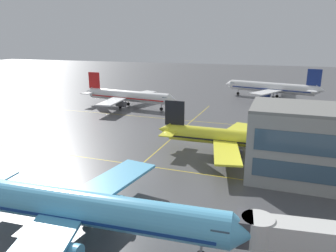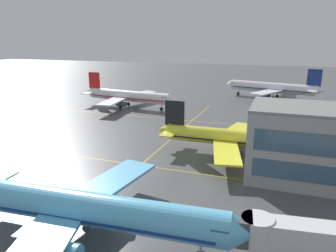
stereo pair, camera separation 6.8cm
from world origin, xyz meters
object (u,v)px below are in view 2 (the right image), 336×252
Objects in this scene: airliner_far_left_stand at (272,88)px; jet_bridge at (315,238)px; airliner_front_gate at (83,208)px; airliner_second_row at (235,138)px; airliner_third_row at (128,96)px.

jet_bridge is (7.98, -104.45, -0.24)m from airliner_far_left_stand.
airliner_front_gate reaches higher than airliner_second_row.
airliner_far_left_stand is (4.62, 72.32, 0.68)m from airliner_second_row.
airliner_third_row is 59.65m from airliner_far_left_stand.
airliner_second_row is at bearing 111.42° from jet_bridge.
airliner_far_left_stand is 104.76m from jet_bridge.
airliner_front_gate is 0.97× the size of airliner_far_left_stand.
airliner_front_gate is at bearing -98.96° from airliner_far_left_stand.
airliner_front_gate reaches higher than airliner_third_row.
airliner_second_row is 0.90× the size of airliner_third_row.
airliner_second_row is at bearing 70.72° from airliner_front_gate.
airliner_far_left_stand is at bearing 94.37° from jet_bridge.
airliner_second_row reaches higher than jet_bridge.
jet_bridge is at bearing -50.94° from airliner_third_row.
airliner_second_row is 34.52m from jet_bridge.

